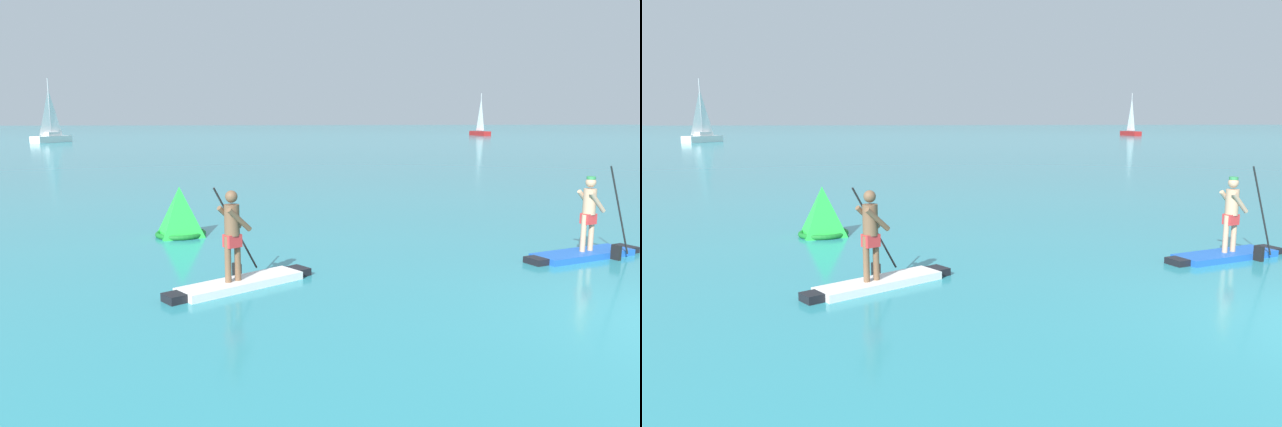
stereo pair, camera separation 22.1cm
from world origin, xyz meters
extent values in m
cube|color=white|center=(-6.82, 3.08, 0.07)|extent=(2.24, 1.81, 0.14)
cube|color=black|center=(-5.76, 3.81, 0.07)|extent=(0.48, 0.52, 0.14)
cube|color=black|center=(-7.88, 2.35, 0.07)|extent=(0.45, 0.47, 0.14)
cylinder|color=brown|center=(-6.87, 3.04, 0.54)|extent=(0.11, 0.11, 0.80)
cylinder|color=brown|center=(-7.03, 2.93, 0.54)|extent=(0.11, 0.11, 0.80)
cube|color=red|center=(-6.95, 2.99, 0.85)|extent=(0.34, 0.33, 0.22)
cylinder|color=brown|center=(-6.95, 2.99, 1.21)|extent=(0.26, 0.26, 0.53)
sphere|color=brown|center=(-6.95, 2.99, 1.61)|extent=(0.21, 0.21, 0.21)
cylinder|color=brown|center=(-7.00, 3.14, 1.23)|extent=(0.43, 0.35, 0.48)
cylinder|color=brown|center=(-6.82, 2.89, 1.23)|extent=(0.43, 0.35, 0.48)
cylinder|color=black|center=(-6.90, 3.52, 0.95)|extent=(0.76, 0.56, 1.58)
cube|color=black|center=(-6.90, 3.52, 0.16)|extent=(0.18, 0.21, 0.32)
cube|color=blue|center=(0.34, 4.44, 0.07)|extent=(2.45, 1.42, 0.13)
cube|color=black|center=(1.59, 4.86, 0.07)|extent=(0.44, 0.56, 0.13)
cube|color=black|center=(-0.91, 4.02, 0.07)|extent=(0.41, 0.49, 0.13)
cylinder|color=tan|center=(0.54, 4.51, 0.52)|extent=(0.11, 0.11, 0.79)
cylinder|color=tan|center=(0.32, 4.43, 0.52)|extent=(0.11, 0.11, 0.79)
cube|color=red|center=(0.43, 4.47, 0.83)|extent=(0.32, 0.29, 0.22)
cylinder|color=tan|center=(0.43, 4.47, 1.19)|extent=(0.26, 0.26, 0.54)
sphere|color=tan|center=(0.43, 4.47, 1.59)|extent=(0.21, 0.21, 0.21)
cylinder|color=#338C4C|center=(0.43, 4.47, 1.68)|extent=(0.18, 0.18, 0.06)
cylinder|color=tan|center=(0.43, 4.63, 1.19)|extent=(0.47, 0.23, 0.49)
cylinder|color=tan|center=(0.52, 4.34, 1.19)|extent=(0.47, 0.23, 0.49)
cylinder|color=black|center=(0.90, 4.15, 1.03)|extent=(0.70, 0.26, 1.88)
cube|color=black|center=(0.90, 4.15, 0.15)|extent=(0.14, 0.22, 0.32)
pyramid|color=green|center=(-8.33, 7.89, 0.62)|extent=(1.38, 1.38, 1.24)
torus|color=#167226|center=(-8.33, 7.89, 0.06)|extent=(1.24, 1.24, 0.12)
cube|color=white|center=(-29.13, 67.47, 0.38)|extent=(3.68, 5.19, 0.76)
cylinder|color=#B2B2B7|center=(-29.13, 67.47, 4.08)|extent=(0.12, 0.12, 6.65)
pyramid|color=white|center=(-29.13, 67.47, 3.53)|extent=(1.35, 1.93, 5.33)
cube|color=silver|center=(-29.13, 67.47, 0.99)|extent=(1.78, 2.11, 0.46)
cube|color=#A51E1E|center=(31.14, 86.33, 0.36)|extent=(1.71, 5.06, 0.72)
cylinder|color=#B2B2B7|center=(31.14, 86.33, 3.72)|extent=(0.12, 0.12, 6.01)
pyramid|color=white|center=(31.14, 86.33, 3.41)|extent=(0.12, 2.24, 5.19)
camera|label=1|loc=(-6.74, -7.15, 2.93)|focal=33.76mm
camera|label=2|loc=(-6.52, -7.18, 2.93)|focal=33.76mm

